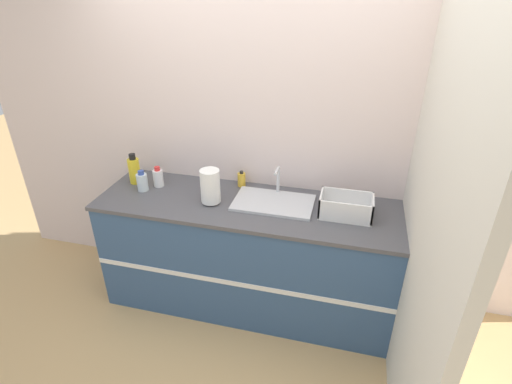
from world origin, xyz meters
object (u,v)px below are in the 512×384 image
at_px(bottle_clear, 142,182).
at_px(bottle_yellow, 134,170).
at_px(bottle_white_spray, 158,178).
at_px(soap_dispenser, 242,179).
at_px(dish_rack, 346,208).
at_px(sink, 274,202).
at_px(paper_towel_roll, 210,186).

height_order(bottle_clear, bottle_yellow, bottle_yellow).
xyz_separation_m(bottle_white_spray, soap_dispenser, (0.63, 0.16, -0.02)).
distance_m(dish_rack, bottle_white_spray, 1.44).
relative_size(dish_rack, bottle_clear, 2.18).
bearing_deg(bottle_white_spray, sink, -3.06).
bearing_deg(paper_towel_roll, bottle_white_spray, 163.22).
height_order(sink, bottle_yellow, bottle_yellow).
relative_size(bottle_white_spray, bottle_yellow, 0.66).
relative_size(sink, bottle_clear, 3.50).
bearing_deg(bottle_white_spray, bottle_yellow, 177.58).
relative_size(paper_towel_roll, dish_rack, 0.72).
bearing_deg(sink, bottle_white_spray, 176.94).
bearing_deg(dish_rack, bottle_clear, -179.72).
height_order(bottle_clear, soap_dispenser, bottle_clear).
xyz_separation_m(dish_rack, bottle_white_spray, (-1.43, 0.09, 0.02)).
distance_m(sink, bottle_clear, 1.01).
bearing_deg(bottle_yellow, paper_towel_roll, -12.65).
bearing_deg(sink, paper_towel_roll, -167.63).
bearing_deg(paper_towel_roll, dish_rack, 3.50).
bearing_deg(bottle_clear, bottle_white_spray, 48.33).
bearing_deg(dish_rack, soap_dispenser, 162.88).
bearing_deg(bottle_yellow, dish_rack, -3.38).
relative_size(sink, bottle_white_spray, 3.52).
bearing_deg(sink, dish_rack, -4.36).
height_order(sink, soap_dispenser, sink).
height_order(bottle_white_spray, bottle_clear, same).
height_order(bottle_yellow, soap_dispenser, bottle_yellow).
relative_size(bottle_white_spray, bottle_clear, 0.99).
relative_size(paper_towel_roll, soap_dispenser, 2.05).
bearing_deg(bottle_white_spray, dish_rack, -3.52).
bearing_deg(bottle_white_spray, bottle_clear, -131.67).
height_order(paper_towel_roll, bottle_clear, paper_towel_roll).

